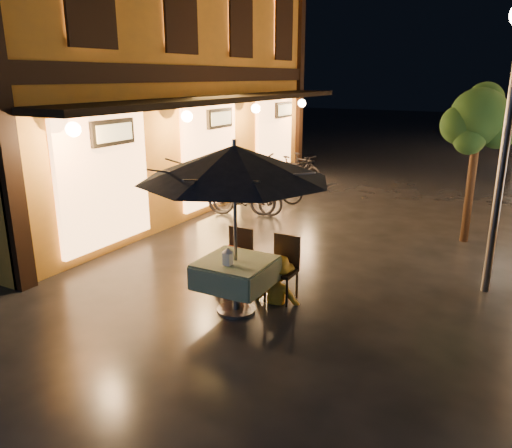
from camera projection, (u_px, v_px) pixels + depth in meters
The scene contains 17 objects.
ground at pixel (257, 300), 7.54m from camera, with size 90.00×90.00×0.00m, color black.
west_building at pixel (132, 57), 12.46m from camera, with size 5.90×11.40×7.40m.
street_tree at pixel (479, 121), 9.55m from camera, with size 1.43×1.20×3.15m.
streetlamp_near at pixel (512, 101), 7.03m from camera, with size 0.36×0.36×4.23m.
cafe_table at pixel (236, 273), 7.02m from camera, with size 0.99×0.99×0.78m.
patio_umbrella at pixel (234, 163), 6.58m from camera, with size 2.62×2.62×2.46m.
cafe_chair_left at pixel (238, 256), 7.84m from camera, with size 0.42×0.42×0.97m.
cafe_chair_right at pixel (284, 264), 7.47m from camera, with size 0.42×0.42×0.97m.
table_lantern at pixel (228, 255), 6.75m from camera, with size 0.16×0.16×0.25m.
person_orange at pixel (231, 246), 7.64m from camera, with size 0.72×0.56×1.49m, color #C31E00.
person_yellow at pixel (278, 257), 7.32m from camera, with size 0.90×0.52×1.40m, color gold.
bicycle_0 at pixel (247, 195), 12.10m from camera, with size 0.63×1.81×0.95m, color black.
bicycle_1 at pixel (242, 195), 11.99m from camera, with size 0.47×1.66×1.00m, color black.
bicycle_2 at pixel (271, 188), 13.08m from camera, with size 0.57×1.65×0.87m, color black.
bicycle_3 at pixel (293, 174), 14.56m from camera, with size 0.47×1.67×1.01m, color black.
bicycle_4 at pixel (294, 178), 14.53m from camera, with size 0.53×1.53×0.80m, color black.
bicycle_5 at pixel (302, 169), 15.47m from camera, with size 0.45×1.61×0.97m, color black.
Camera 1 is at (3.26, -6.08, 3.25)m, focal length 35.00 mm.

